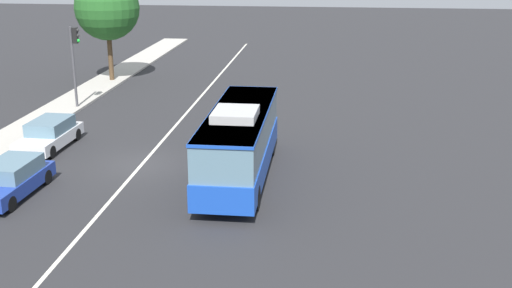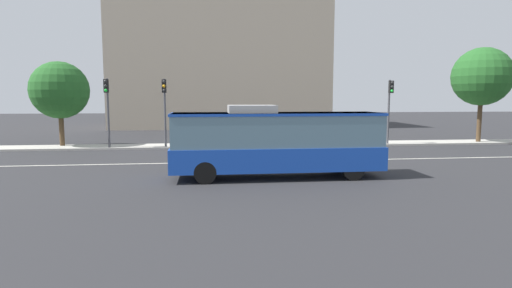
# 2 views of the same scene
# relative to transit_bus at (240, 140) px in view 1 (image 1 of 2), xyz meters

# --- Properties ---
(ground_plane) EXTENTS (160.00, 160.00, 0.00)m
(ground_plane) POSITION_rel_transit_bus_xyz_m (1.25, 4.89, -1.81)
(ground_plane) COLOR #28282B
(lane_centre_line) EXTENTS (76.00, 0.16, 0.01)m
(lane_centre_line) POSITION_rel_transit_bus_xyz_m (1.25, 4.89, -1.80)
(lane_centre_line) COLOR silver
(lane_centre_line) RESTS_ON ground_plane
(transit_bus) EXTENTS (10.00, 2.50, 3.46)m
(transit_bus) POSITION_rel_transit_bus_xyz_m (0.00, 0.00, 0.00)
(transit_bus) COLOR #1947B7
(transit_bus) RESTS_ON ground_plane
(sedan_white) EXTENTS (4.55, 1.92, 1.46)m
(sedan_white) POSITION_rel_transit_bus_xyz_m (3.20, 10.31, -1.09)
(sedan_white) COLOR white
(sedan_white) RESTS_ON ground_plane
(sedan_blue) EXTENTS (4.56, 1.96, 1.46)m
(sedan_blue) POSITION_rel_transit_bus_xyz_m (-3.09, 9.14, -1.09)
(sedan_blue) COLOR #1E3899
(sedan_blue) RESTS_ON ground_plane
(traffic_light_near_corner) EXTENTS (0.33, 0.62, 5.20)m
(traffic_light_near_corner) POSITION_rel_transit_bus_xyz_m (11.09, 11.93, 1.75)
(traffic_light_near_corner) COLOR #47474C
(traffic_light_near_corner) RESTS_ON ground_plane
(street_tree_kerbside_centre) EXTENTS (4.77, 4.77, 7.93)m
(street_tree_kerbside_centre) POSITION_rel_transit_bus_xyz_m (19.32, 12.64, 3.71)
(street_tree_kerbside_centre) COLOR #4C3823
(street_tree_kerbside_centre) RESTS_ON ground_plane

